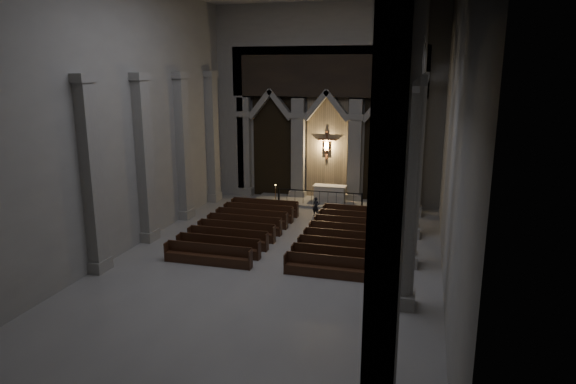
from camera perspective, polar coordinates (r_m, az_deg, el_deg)
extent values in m
plane|color=gray|center=(22.23, -1.70, -8.09)|extent=(24.00, 24.00, 0.00)
cube|color=gray|center=(32.39, 4.50, 9.66)|extent=(14.00, 0.10, 12.00)
cube|color=gray|center=(10.08, -22.23, -0.17)|extent=(14.00, 0.10, 12.00)
cube|color=gray|center=(23.78, -18.32, 7.58)|extent=(0.10, 24.00, 12.00)
cube|color=gray|center=(19.89, 17.98, 6.55)|extent=(0.10, 24.00, 12.00)
cube|color=gray|center=(33.66, -4.85, 5.01)|extent=(0.80, 0.50, 6.40)
cube|color=gray|center=(34.22, -4.75, 0.12)|extent=(1.05, 0.70, 0.50)
cube|color=gray|center=(33.40, -4.93, 8.65)|extent=(1.00, 0.65, 0.35)
cube|color=gray|center=(32.61, 1.12, 4.77)|extent=(0.80, 0.50, 6.40)
cube|color=gray|center=(33.19, 1.10, -0.27)|extent=(1.05, 0.70, 0.50)
cube|color=gray|center=(32.34, 1.14, 8.54)|extent=(1.00, 0.65, 0.35)
cube|color=gray|center=(31.93, 7.42, 4.47)|extent=(0.80, 0.50, 6.40)
cube|color=gray|center=(32.52, 7.26, -0.67)|extent=(1.05, 0.70, 0.50)
cube|color=gray|center=(31.66, 7.54, 8.31)|extent=(1.00, 0.65, 0.35)
cube|color=gray|center=(31.65, 13.90, 4.10)|extent=(0.80, 0.50, 6.40)
cube|color=gray|center=(32.25, 13.60, -1.07)|extent=(1.05, 0.70, 0.50)
cube|color=gray|center=(31.38, 14.12, 7.98)|extent=(1.00, 0.65, 0.35)
cube|color=black|center=(33.37, -1.74, 5.49)|extent=(2.60, 0.15, 7.00)
cube|color=tan|center=(32.51, 4.37, 5.24)|extent=(2.60, 0.15, 7.00)
cube|color=black|center=(32.04, 10.72, 4.92)|extent=(2.60, 0.15, 7.00)
cube|color=black|center=(31.82, 4.39, 13.20)|extent=(12.00, 0.50, 3.00)
cube|color=gray|center=(33.77, -6.18, 7.23)|extent=(1.60, 0.50, 9.00)
cube|color=gray|center=(31.46, 15.50, 6.35)|extent=(1.60, 0.50, 9.00)
cube|color=gray|center=(31.90, 4.48, 17.69)|extent=(14.00, 0.50, 3.00)
plane|color=#FDBA72|center=(32.48, 4.36, 5.24)|extent=(1.50, 0.00, 1.50)
cube|color=#522D1C|center=(32.40, 4.33, 5.21)|extent=(0.13, 0.08, 1.80)
cube|color=#522D1C|center=(32.35, 4.34, 5.83)|extent=(1.10, 0.08, 0.13)
cube|color=tan|center=(32.35, 4.31, 5.11)|extent=(0.26, 0.10, 0.60)
sphere|color=tan|center=(32.29, 4.32, 5.81)|extent=(0.17, 0.17, 0.17)
cylinder|color=tan|center=(32.34, 3.86, 5.78)|extent=(0.45, 0.08, 0.08)
cylinder|color=tan|center=(32.25, 4.77, 5.74)|extent=(0.45, 0.08, 0.08)
cube|color=gray|center=(30.31, 13.66, -2.01)|extent=(1.00, 1.00, 0.50)
cylinder|color=gray|center=(29.55, 14.06, 5.01)|extent=(0.70, 0.70, 7.50)
cube|color=gray|center=(29.25, 14.51, 12.48)|extent=(0.95, 0.95, 0.35)
cube|color=gray|center=(26.48, 13.36, -4.28)|extent=(1.00, 1.00, 0.50)
cylinder|color=gray|center=(25.60, 13.82, 3.74)|extent=(0.70, 0.70, 7.50)
cube|color=gray|center=(25.25, 14.32, 12.37)|extent=(0.95, 0.95, 0.35)
cube|color=gray|center=(22.70, 12.95, -7.30)|extent=(1.00, 1.00, 0.50)
cylinder|color=gray|center=(21.66, 13.48, 2.01)|extent=(0.70, 0.70, 7.50)
cube|color=gray|center=(21.25, 14.06, 12.23)|extent=(0.95, 0.95, 0.35)
cube|color=gray|center=(19.01, 12.38, -11.52)|extent=(1.00, 1.00, 0.50)
cylinder|color=gray|center=(17.76, 12.99, -0.49)|extent=(0.70, 0.70, 7.50)
cube|color=gray|center=(17.25, 13.69, 12.01)|extent=(0.95, 0.95, 0.35)
cube|color=gray|center=(31.36, 14.22, 6.59)|extent=(0.55, 1.20, 9.20)
cube|color=gray|center=(9.11, 10.59, -10.08)|extent=(0.55, 1.20, 9.20)
cube|color=gray|center=(32.91, -8.15, -0.53)|extent=(0.60, 1.00, 0.50)
cube|color=gray|center=(32.20, -8.37, 5.96)|extent=(0.50, 0.80, 7.50)
cube|color=gray|center=(31.93, -8.62, 12.82)|extent=(0.60, 1.00, 0.35)
cube|color=gray|center=(29.41, -11.22, -2.36)|extent=(0.60, 1.00, 0.50)
cube|color=gray|center=(28.62, -11.57, 4.87)|extent=(0.50, 0.80, 7.50)
cube|color=gray|center=(28.31, -11.94, 12.59)|extent=(0.60, 1.00, 0.35)
cube|color=gray|center=(26.06, -15.11, -4.67)|extent=(0.60, 1.00, 0.50)
cube|color=gray|center=(25.17, -15.64, 3.46)|extent=(0.50, 0.80, 7.50)
cube|color=gray|center=(24.81, -16.22, 12.24)|extent=(0.60, 1.00, 0.35)
cube|color=gray|center=(22.92, -20.15, -7.61)|extent=(0.60, 1.00, 0.50)
cube|color=gray|center=(21.90, -20.95, 1.60)|extent=(0.50, 0.80, 7.50)
cube|color=gray|center=(21.49, -21.83, 11.68)|extent=(0.60, 1.00, 0.35)
cube|color=gray|center=(32.00, 3.83, -1.15)|extent=(8.50, 2.60, 0.15)
cube|color=beige|center=(31.79, 4.65, -0.20)|extent=(1.87, 0.73, 0.98)
cube|color=white|center=(31.68, 4.67, 0.70)|extent=(2.02, 0.81, 0.04)
cube|color=black|center=(30.97, 3.54, 0.07)|extent=(5.13, 0.05, 0.05)
cube|color=black|center=(31.68, -1.02, -0.45)|extent=(0.09, 0.09, 1.03)
cube|color=black|center=(30.68, 8.22, -1.06)|extent=(0.09, 0.09, 1.03)
cylinder|color=black|center=(31.55, -0.12, -0.57)|extent=(0.02, 0.02, 0.94)
cylinder|color=black|center=(31.43, 0.78, -0.63)|extent=(0.02, 0.02, 0.94)
cylinder|color=black|center=(31.31, 1.69, -0.69)|extent=(0.02, 0.02, 0.94)
cylinder|color=black|center=(31.19, 2.61, -0.75)|extent=(0.02, 0.02, 0.94)
cylinder|color=black|center=(31.09, 3.53, -0.81)|extent=(0.02, 0.02, 0.94)
cylinder|color=black|center=(30.99, 4.46, -0.87)|extent=(0.02, 0.02, 0.94)
cylinder|color=black|center=(30.91, 5.39, -0.93)|extent=(0.02, 0.02, 0.94)
cylinder|color=black|center=(30.83, 6.33, -0.99)|extent=(0.02, 0.02, 0.94)
cylinder|color=black|center=(30.75, 7.27, -1.06)|extent=(0.02, 0.02, 0.94)
cylinder|color=#A36C32|center=(31.11, -1.39, -1.65)|extent=(0.24, 0.24, 0.05)
cylinder|color=#A36C32|center=(30.97, -1.40, -0.62)|extent=(0.04, 0.04, 1.15)
cylinder|color=#A36C32|center=(30.83, -1.40, 0.41)|extent=(0.12, 0.12, 0.02)
cylinder|color=beige|center=(30.81, -1.41, 0.60)|extent=(0.05, 0.05, 0.20)
sphere|color=#FFD459|center=(30.78, -1.41, 0.81)|extent=(0.04, 0.04, 0.04)
cylinder|color=#A36C32|center=(30.12, 9.80, -2.37)|extent=(0.22, 0.22, 0.05)
cylinder|color=#A36C32|center=(29.98, 9.84, -1.39)|extent=(0.03, 0.03, 1.06)
cylinder|color=#A36C32|center=(29.85, 9.88, -0.41)|extent=(0.11, 0.11, 0.02)
cylinder|color=beige|center=(29.83, 9.89, -0.23)|extent=(0.04, 0.04, 0.18)
sphere|color=#FFD459|center=(29.80, 9.89, -0.02)|extent=(0.04, 0.04, 0.04)
cube|color=black|center=(29.51, -2.62, -2.14)|extent=(3.88, 0.37, 0.42)
cube|color=black|center=(29.55, -2.52, -1.23)|extent=(3.88, 0.06, 0.46)
cube|color=black|center=(30.09, -6.14, -1.49)|extent=(0.06, 0.42, 0.83)
cube|color=black|center=(28.93, 1.05, -2.02)|extent=(0.06, 0.42, 0.83)
cube|color=black|center=(28.37, 7.84, -2.91)|extent=(3.88, 0.37, 0.42)
cube|color=black|center=(28.42, 7.91, -1.96)|extent=(3.88, 0.06, 0.46)
cube|color=black|center=(28.61, 3.99, -2.23)|extent=(0.06, 0.42, 0.83)
cube|color=black|center=(28.15, 11.77, -2.76)|extent=(0.06, 0.42, 0.83)
cube|color=black|center=(28.47, -3.32, -2.74)|extent=(3.88, 0.37, 0.42)
cube|color=black|center=(28.51, -3.22, -1.80)|extent=(3.88, 0.06, 0.46)
cube|color=black|center=(29.07, -6.96, -2.05)|extent=(0.06, 0.42, 0.83)
cube|color=black|center=(27.87, 0.47, -2.63)|extent=(0.06, 0.42, 0.83)
cube|color=black|center=(27.29, 7.52, -3.57)|extent=(3.88, 0.37, 0.42)
cube|color=black|center=(27.34, 7.60, -2.58)|extent=(3.88, 0.06, 0.46)
cube|color=black|center=(27.54, 3.53, -2.86)|extent=(0.06, 0.42, 0.83)
cube|color=black|center=(27.06, 11.61, -3.42)|extent=(0.06, 0.42, 0.83)
cube|color=black|center=(27.44, -4.07, -3.39)|extent=(3.88, 0.37, 0.42)
cube|color=black|center=(27.47, -3.96, -2.41)|extent=(3.88, 0.06, 0.46)
cube|color=black|center=(28.06, -7.83, -2.65)|extent=(0.06, 0.42, 0.83)
cube|color=black|center=(26.82, -0.15, -3.29)|extent=(0.06, 0.42, 0.83)
cube|color=black|center=(26.22, 7.17, -4.28)|extent=(3.88, 0.37, 0.42)
cube|color=black|center=(26.25, 7.26, -3.25)|extent=(3.88, 0.06, 0.46)
cube|color=black|center=(26.48, 3.02, -3.54)|extent=(0.06, 0.42, 0.83)
cube|color=black|center=(25.98, 11.44, -4.14)|extent=(0.06, 0.42, 0.83)
cube|color=black|center=(26.42, -4.88, -4.08)|extent=(3.88, 0.37, 0.42)
cube|color=black|center=(26.45, -4.77, -3.06)|extent=(3.88, 0.06, 0.46)
cube|color=black|center=(27.07, -8.76, -3.30)|extent=(0.06, 0.42, 0.83)
cube|color=black|center=(25.78, -0.83, -4.00)|extent=(0.06, 0.42, 0.83)
cube|color=black|center=(25.15, 6.80, -5.05)|extent=(3.88, 0.37, 0.42)
cube|color=black|center=(25.18, 6.89, -3.98)|extent=(3.88, 0.06, 0.46)
cube|color=black|center=(25.42, 2.47, -4.27)|extent=(0.06, 0.42, 0.83)
cube|color=black|center=(24.90, 11.25, -4.92)|extent=(0.06, 0.42, 0.83)
cube|color=black|center=(25.41, -5.76, -4.83)|extent=(3.88, 0.37, 0.42)
cube|color=black|center=(25.43, -5.65, -3.77)|extent=(3.88, 0.06, 0.46)
cube|color=black|center=(26.08, -9.77, -3.99)|extent=(0.06, 0.42, 0.83)
cube|color=black|center=(24.74, -1.56, -4.77)|extent=(0.06, 0.42, 0.83)
cube|color=black|center=(24.09, 6.39, -5.90)|extent=(3.88, 0.37, 0.42)
cube|color=black|center=(24.11, 6.48, -4.78)|extent=(3.88, 0.06, 0.46)
cube|color=black|center=(24.37, 1.87, -5.07)|extent=(0.06, 0.42, 0.83)
cube|color=black|center=(23.82, 11.04, -5.76)|extent=(0.06, 0.42, 0.83)
cube|color=black|center=(24.41, -6.72, -5.64)|extent=(3.88, 0.37, 0.42)
cube|color=black|center=(24.43, -6.59, -4.53)|extent=(3.88, 0.06, 0.46)
cube|color=black|center=(25.11, -10.86, -4.74)|extent=(0.06, 0.42, 0.83)
cube|color=black|center=(23.71, -2.35, -5.60)|extent=(0.06, 0.42, 0.83)
cube|color=black|center=(23.03, 5.94, -6.82)|extent=(3.88, 0.37, 0.42)
cube|color=black|center=(23.04, 6.04, -5.64)|extent=(3.88, 0.06, 0.46)
cube|color=black|center=(23.32, 1.22, -5.93)|extent=(0.06, 0.42, 0.83)
cube|color=black|center=(22.76, 10.81, -6.69)|extent=(0.06, 0.42, 0.83)
cube|color=black|center=(23.43, -7.76, -6.51)|extent=(3.88, 0.37, 0.42)
cube|color=black|center=(23.43, -7.62, -5.36)|extent=(3.88, 0.06, 0.46)
cube|color=black|center=(24.15, -12.04, -5.54)|extent=(0.06, 0.42, 0.83)
cube|color=black|center=(22.70, -3.22, -6.51)|extent=(0.06, 0.42, 0.83)
cube|color=black|center=(21.98, 5.45, -7.82)|extent=(3.88, 0.37, 0.42)
cube|color=black|center=(21.99, 5.55, -6.59)|extent=(3.88, 0.06, 0.46)
cube|color=black|center=(22.29, 0.50, -6.88)|extent=(0.06, 0.42, 0.83)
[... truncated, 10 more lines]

